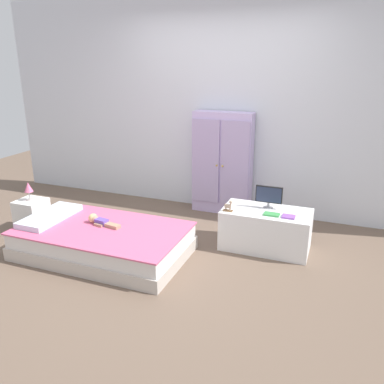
{
  "coord_description": "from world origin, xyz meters",
  "views": [
    {
      "loc": [
        1.45,
        -3.29,
        1.93
      ],
      "look_at": [
        0.03,
        0.38,
        0.6
      ],
      "focal_mm": 37.1,
      "sensor_mm": 36.0,
      "label": 1
    }
  ],
  "objects_px": {
    "doll": "(98,220)",
    "book_green": "(272,214)",
    "rocking_horse_toy": "(229,206)",
    "nightstand": "(32,215)",
    "table_lamp": "(28,188)",
    "tv_stand": "(266,229)",
    "bed": "(103,241)",
    "book_purple": "(288,217)",
    "tv_monitor": "(269,196)",
    "wardrobe": "(222,163)"
  },
  "relations": [
    {
      "from": "nightstand",
      "to": "book_green",
      "type": "xyz_separation_m",
      "value": [
        2.7,
        0.42,
        0.25
      ]
    },
    {
      "from": "doll",
      "to": "book_green",
      "type": "relative_size",
      "value": 2.52
    },
    {
      "from": "nightstand",
      "to": "tv_stand",
      "type": "height_order",
      "value": "tv_stand"
    },
    {
      "from": "tv_monitor",
      "to": "book_green",
      "type": "relative_size",
      "value": 1.8
    },
    {
      "from": "bed",
      "to": "book_green",
      "type": "relative_size",
      "value": 10.97
    },
    {
      "from": "book_green",
      "to": "book_purple",
      "type": "bearing_deg",
      "value": 0.0
    },
    {
      "from": "doll",
      "to": "wardrobe",
      "type": "height_order",
      "value": "wardrobe"
    },
    {
      "from": "table_lamp",
      "to": "book_purple",
      "type": "bearing_deg",
      "value": 8.39
    },
    {
      "from": "rocking_horse_toy",
      "to": "book_purple",
      "type": "xyz_separation_m",
      "value": [
        0.6,
        0.05,
        -0.05
      ]
    },
    {
      "from": "bed",
      "to": "book_purple",
      "type": "distance_m",
      "value": 1.89
    },
    {
      "from": "book_green",
      "to": "book_purple",
      "type": "height_order",
      "value": "same"
    },
    {
      "from": "tv_monitor",
      "to": "book_purple",
      "type": "relative_size",
      "value": 2.19
    },
    {
      "from": "wardrobe",
      "to": "doll",
      "type": "bearing_deg",
      "value": -119.37
    },
    {
      "from": "doll",
      "to": "tv_stand",
      "type": "bearing_deg",
      "value": 22.59
    },
    {
      "from": "bed",
      "to": "doll",
      "type": "bearing_deg",
      "value": 142.27
    },
    {
      "from": "nightstand",
      "to": "tv_stand",
      "type": "bearing_deg",
      "value": 11.43
    },
    {
      "from": "doll",
      "to": "nightstand",
      "type": "height_order",
      "value": "doll"
    },
    {
      "from": "wardrobe",
      "to": "tv_stand",
      "type": "distance_m",
      "value": 1.22
    },
    {
      "from": "tv_stand",
      "to": "doll",
      "type": "bearing_deg",
      "value": -157.41
    },
    {
      "from": "tv_monitor",
      "to": "rocking_horse_toy",
      "type": "bearing_deg",
      "value": -145.96
    },
    {
      "from": "nightstand",
      "to": "table_lamp",
      "type": "xyz_separation_m",
      "value": [
        0.0,
        0.0,
        0.34
      ]
    },
    {
      "from": "bed",
      "to": "wardrobe",
      "type": "height_order",
      "value": "wardrobe"
    },
    {
      "from": "nightstand",
      "to": "tv_monitor",
      "type": "xyz_separation_m",
      "value": [
        2.63,
        0.61,
        0.38
      ]
    },
    {
      "from": "bed",
      "to": "rocking_horse_toy",
      "type": "relative_size",
      "value": 14.05
    },
    {
      "from": "table_lamp",
      "to": "tv_monitor",
      "type": "relative_size",
      "value": 0.76
    },
    {
      "from": "tv_monitor",
      "to": "doll",
      "type": "bearing_deg",
      "value": -154.9
    },
    {
      "from": "book_green",
      "to": "tv_monitor",
      "type": "bearing_deg",
      "value": 110.77
    },
    {
      "from": "doll",
      "to": "rocking_horse_toy",
      "type": "bearing_deg",
      "value": 22.22
    },
    {
      "from": "rocking_horse_toy",
      "to": "book_green",
      "type": "relative_size",
      "value": 0.78
    },
    {
      "from": "bed",
      "to": "rocking_horse_toy",
      "type": "distance_m",
      "value": 1.34
    },
    {
      "from": "table_lamp",
      "to": "book_green",
      "type": "distance_m",
      "value": 2.73
    },
    {
      "from": "bed",
      "to": "table_lamp",
      "type": "height_order",
      "value": "table_lamp"
    },
    {
      "from": "rocking_horse_toy",
      "to": "book_green",
      "type": "bearing_deg",
      "value": 6.93
    },
    {
      "from": "nightstand",
      "to": "rocking_horse_toy",
      "type": "distance_m",
      "value": 2.31
    },
    {
      "from": "nightstand",
      "to": "bed",
      "type": "bearing_deg",
      "value": -10.71
    },
    {
      "from": "doll",
      "to": "book_green",
      "type": "distance_m",
      "value": 1.78
    },
    {
      "from": "doll",
      "to": "book_purple",
      "type": "height_order",
      "value": "book_purple"
    },
    {
      "from": "book_green",
      "to": "book_purple",
      "type": "xyz_separation_m",
      "value": [
        0.17,
        0.0,
        -0.0
      ]
    },
    {
      "from": "wardrobe",
      "to": "tv_stand",
      "type": "height_order",
      "value": "wardrobe"
    },
    {
      "from": "book_purple",
      "to": "rocking_horse_toy",
      "type": "bearing_deg",
      "value": -174.99
    },
    {
      "from": "tv_monitor",
      "to": "book_purple",
      "type": "xyz_separation_m",
      "value": [
        0.24,
        -0.19,
        -0.13
      ]
    },
    {
      "from": "bed",
      "to": "nightstand",
      "type": "bearing_deg",
      "value": 169.29
    },
    {
      "from": "doll",
      "to": "table_lamp",
      "type": "bearing_deg",
      "value": 172.16
    },
    {
      "from": "table_lamp",
      "to": "rocking_horse_toy",
      "type": "distance_m",
      "value": 2.29
    },
    {
      "from": "doll",
      "to": "tv_stand",
      "type": "height_order",
      "value": "tv_stand"
    },
    {
      "from": "bed",
      "to": "table_lamp",
      "type": "xyz_separation_m",
      "value": [
        -1.11,
        0.21,
        0.38
      ]
    },
    {
      "from": "table_lamp",
      "to": "book_purple",
      "type": "height_order",
      "value": "table_lamp"
    },
    {
      "from": "wardrobe",
      "to": "book_purple",
      "type": "xyz_separation_m",
      "value": [
        0.99,
        -0.97,
        -0.22
      ]
    },
    {
      "from": "nightstand",
      "to": "book_purple",
      "type": "bearing_deg",
      "value": 8.39
    },
    {
      "from": "bed",
      "to": "tv_stand",
      "type": "bearing_deg",
      "value": 25.91
    }
  ]
}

